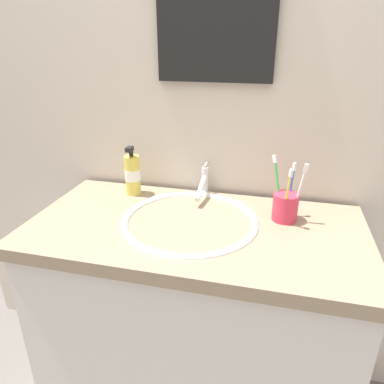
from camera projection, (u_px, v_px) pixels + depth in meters
tiled_wall_back at (216, 90)px, 1.26m from camera, size 2.26×0.04×2.40m
vanity_counter at (194, 325)px, 1.29m from camera, size 1.06×0.54×0.83m
sink_basin at (190, 229)px, 1.16m from camera, size 0.44×0.44×0.10m
faucet at (203, 183)px, 1.31m from camera, size 0.02×0.17×0.12m
toothbrush_cup at (285, 207)px, 1.14m from camera, size 0.08×0.08×0.09m
toothbrush_white at (300, 189)px, 1.10m from camera, size 0.04×0.01×0.19m
toothbrush_blue at (291, 186)px, 1.15m from camera, size 0.02×0.03×0.18m
toothbrush_yellow at (287, 193)px, 1.08m from camera, size 0.02×0.04×0.19m
toothbrush_green at (278, 183)px, 1.14m from camera, size 0.05×0.04×0.20m
soap_dispenser at (133, 174)px, 1.33m from camera, size 0.06×0.06×0.19m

